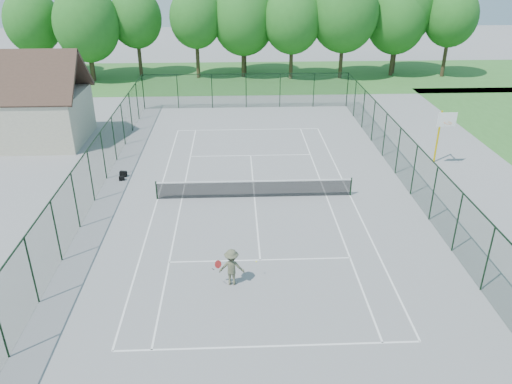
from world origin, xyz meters
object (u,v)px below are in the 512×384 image
basketball_goal (443,127)px  sports_bag_a (123,174)px  tennis_player (232,267)px  tennis_net (254,188)px

basketball_goal → sports_bag_a: (-20.14, -1.00, -2.40)m
basketball_goal → tennis_player: bearing=-137.3°
tennis_net → tennis_player: size_ratio=5.66×
tennis_net → tennis_player: tennis_player is taller
basketball_goal → sports_bag_a: 20.31m
tennis_net → basketball_goal: bearing=19.3°
tennis_net → tennis_player: (-1.28, -8.11, 0.25)m
tennis_player → sports_bag_a: bearing=120.7°
sports_bag_a → tennis_net: bearing=-11.6°
sports_bag_a → tennis_player: 13.22m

